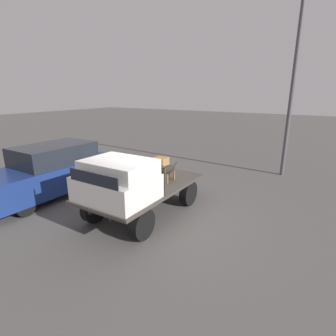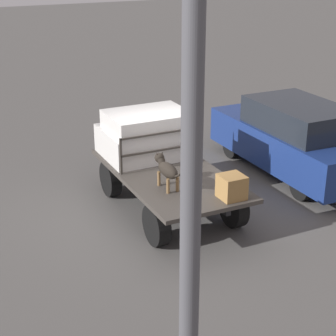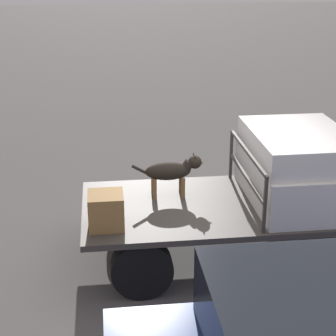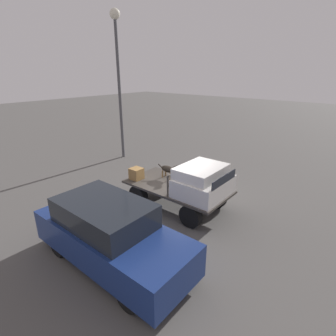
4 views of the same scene
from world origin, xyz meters
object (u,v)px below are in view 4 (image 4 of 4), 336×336
(flatbed_truck, at_px, (177,191))
(cargo_crate, at_px, (136,174))
(parked_sedan, at_px, (110,234))
(light_pole_near, at_px, (118,61))
(dog, at_px, (169,169))

(flatbed_truck, xyz_separation_m, cargo_crate, (-1.59, -0.49, 0.45))
(parked_sedan, bearing_deg, light_pole_near, 141.92)
(cargo_crate, bearing_deg, dog, 41.90)
(flatbed_truck, xyz_separation_m, dog, (-0.65, 0.36, 0.60))
(flatbed_truck, relative_size, cargo_crate, 8.76)
(dog, bearing_deg, light_pole_near, 140.92)
(parked_sedan, distance_m, light_pole_near, 10.11)
(flatbed_truck, relative_size, light_pole_near, 0.50)
(dog, height_order, parked_sedan, parked_sedan)
(flatbed_truck, distance_m, cargo_crate, 1.72)
(flatbed_truck, bearing_deg, cargo_crate, -162.95)
(parked_sedan, relative_size, light_pole_near, 0.59)
(cargo_crate, bearing_deg, parked_sedan, -54.72)
(flatbed_truck, height_order, dog, dog)
(parked_sedan, height_order, light_pole_near, light_pole_near)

